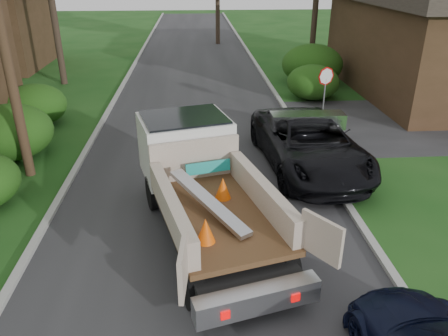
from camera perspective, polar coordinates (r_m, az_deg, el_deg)
name	(u,v)px	position (r m, az deg, el deg)	size (l,w,h in m)	color
ground	(204,262)	(10.24, -2.59, -12.22)	(120.00, 120.00, 0.00)	#164313
road	(198,120)	(19.18, -3.43, 6.22)	(8.00, 90.00, 0.02)	#28282B
curb_left	(102,121)	(19.57, -15.59, 5.89)	(0.20, 90.00, 0.12)	#9E9E99
curb_right	(291,117)	(19.62, 8.70, 6.58)	(0.20, 90.00, 0.12)	#9E9E99
stop_sign	(325,84)	(18.49, 13.09, 10.63)	(0.71, 0.32, 2.48)	slate
hedge_left_b	(11,132)	(16.83, -26.11, 4.24)	(2.86, 2.86, 1.87)	#164A11
hedge_left_c	(35,105)	(20.07, -23.48, 7.57)	(2.60, 2.60, 1.70)	#164A11
hedge_right_a	(313,82)	(22.60, 11.54, 10.93)	(2.60, 2.60, 1.70)	#164A11
hedge_right_b	(312,64)	(25.55, 11.43, 13.14)	(3.38, 3.38, 2.21)	#164A11
flatbed_truck	(197,172)	(11.24, -3.55, -0.56)	(4.29, 6.99, 2.47)	black
black_pickup	(309,143)	(14.64, 11.03, 3.21)	(2.84, 6.16, 1.71)	black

